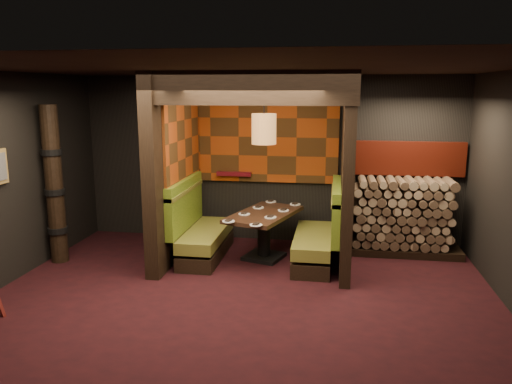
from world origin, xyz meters
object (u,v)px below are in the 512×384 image
object	(u,v)px
firewood_stack	(406,216)
dining_table	(264,227)
booth_bench_left	(199,232)
totem_column	(54,186)
pendant_lamp	(264,129)
booth_bench_right	(320,238)

from	to	relation	value
firewood_stack	dining_table	bearing A→B (deg)	-164.01
booth_bench_left	totem_column	distance (m)	2.30
pendant_lamp	firewood_stack	size ratio (longest dim) A/B	0.60
pendant_lamp	totem_column	distance (m)	3.28
pendant_lamp	firewood_stack	bearing A→B (deg)	17.18
pendant_lamp	totem_column	world-z (taller)	pendant_lamp
booth_bench_left	pendant_lamp	size ratio (longest dim) A/B	1.54
booth_bench_left	firewood_stack	xyz separation A→B (m)	(3.25, 0.70, 0.21)
booth_bench_right	pendant_lamp	xyz separation A→B (m)	(-0.87, 0.01, 1.64)
booth_bench_left	booth_bench_right	size ratio (longest dim) A/B	1.00
booth_bench_left	booth_bench_right	world-z (taller)	same
booth_bench_right	totem_column	world-z (taller)	totem_column
dining_table	totem_column	bearing A→B (deg)	-168.86
booth_bench_right	dining_table	xyz separation A→B (m)	(-0.87, 0.06, 0.11)
dining_table	totem_column	size ratio (longest dim) A/B	0.65
dining_table	pendant_lamp	distance (m)	1.53
firewood_stack	booth_bench_left	bearing A→B (deg)	-167.83
pendant_lamp	firewood_stack	world-z (taller)	pendant_lamp
booth_bench_right	totem_column	xyz separation A→B (m)	(-3.98, -0.55, 0.79)
booth_bench_left	totem_column	size ratio (longest dim) A/B	0.67
booth_bench_right	dining_table	size ratio (longest dim) A/B	1.02
totem_column	dining_table	bearing A→B (deg)	11.14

